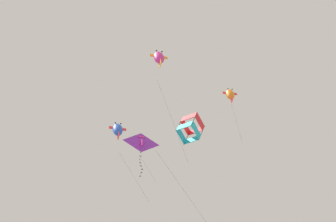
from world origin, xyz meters
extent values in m
ellipsoid|color=blue|center=(2.75, 6.32, 28.78)|extent=(1.24, 1.50, 1.66)
cube|color=red|center=(2.43, 6.07, 28.94)|extent=(0.58, 0.42, 0.32)
cube|color=red|center=(3.14, 6.42, 28.94)|extent=(0.58, 0.42, 0.32)
cube|color=red|center=(2.56, 6.72, 27.98)|extent=(0.33, 0.61, 0.65)
sphere|color=black|center=(2.55, 6.25, 29.35)|extent=(0.18, 0.20, 0.16)
sphere|color=black|center=(2.92, 6.43, 29.35)|extent=(0.18, 0.20, 0.16)
cylinder|color=#47474C|center=(1.62, 5.34, 25.21)|extent=(2.88, 1.83, 5.31)
pyramid|color=purple|center=(2.48, -0.45, 31.60)|extent=(2.28, 1.33, 1.52)
cube|color=#DB2D93|center=(2.41, -0.30, 31.43)|extent=(0.34, 0.63, 0.77)
cube|color=#DB2D93|center=(2.52, -0.53, 32.25)|extent=(0.57, 0.32, 0.16)
cylinder|color=#47474C|center=(2.45, -0.35, 30.68)|extent=(0.04, 0.04, 0.33)
cube|color=black|center=(2.46, -0.34, 30.51)|extent=(0.05, 0.17, 0.06)
cylinder|color=#47474C|center=(2.48, -0.35, 30.35)|extent=(0.04, 0.05, 0.33)
cube|color=black|center=(2.50, -0.37, 30.18)|extent=(0.17, 0.06, 0.06)
cylinder|color=#47474C|center=(2.51, -0.35, 30.02)|extent=(0.05, 0.04, 0.33)
cube|color=black|center=(2.53, -0.34, 29.85)|extent=(0.06, 0.17, 0.06)
cylinder|color=#47474C|center=(2.51, -0.36, 29.69)|extent=(0.05, 0.05, 0.33)
cube|color=black|center=(2.49, -0.38, 29.52)|extent=(0.12, 0.14, 0.06)
cylinder|color=#47474C|center=(2.45, -0.36, 29.36)|extent=(0.03, 0.09, 0.33)
cube|color=black|center=(2.42, -0.35, 29.19)|extent=(0.16, 0.09, 0.06)
cylinder|color=#47474C|center=(2.36, -0.36, 29.03)|extent=(0.02, 0.12, 0.33)
cube|color=black|center=(2.30, -0.36, 28.86)|extent=(0.17, 0.06, 0.06)
cylinder|color=#47474C|center=(2.33, -0.35, 28.70)|extent=(0.03, 0.07, 0.33)
cube|color=black|center=(2.36, -0.34, 28.53)|extent=(0.17, 0.07, 0.06)
cylinder|color=#47474C|center=(2.41, -0.34, 28.37)|extent=(0.01, 0.12, 0.33)
cube|color=black|center=(2.46, -0.33, 28.20)|extent=(0.17, 0.04, 0.06)
cylinder|color=#47474C|center=(1.96, -1.17, 29.26)|extent=(1.64, 0.96, 3.17)
ellipsoid|color=#DB2D93|center=(-0.79, 8.27, 33.76)|extent=(1.29, 1.54, 1.77)
cube|color=orange|center=(-1.14, 8.02, 33.94)|extent=(0.61, 0.43, 0.35)
cube|color=orange|center=(-0.37, 8.38, 33.94)|extent=(0.61, 0.43, 0.35)
cube|color=orange|center=(-0.97, 8.66, 32.89)|extent=(0.34, 0.64, 0.68)
sphere|color=black|center=(-1.01, 8.23, 34.37)|extent=(0.19, 0.21, 0.17)
sphere|color=black|center=(-0.61, 8.42, 34.37)|extent=(0.19, 0.21, 0.17)
cylinder|color=#47474C|center=(-1.61, 7.47, 28.59)|extent=(2.51, 1.25, 8.34)
ellipsoid|color=orange|center=(-5.78, 2.63, 33.61)|extent=(1.04, 1.30, 1.53)
cube|color=red|center=(-6.10, 2.44, 33.76)|extent=(0.53, 0.33, 0.30)
cube|color=red|center=(-5.42, 2.69, 33.76)|extent=(0.53, 0.33, 0.30)
cube|color=red|center=(-5.91, 2.96, 32.85)|extent=(0.25, 0.56, 0.58)
sphere|color=black|center=(-5.98, 2.61, 34.13)|extent=(0.15, 0.18, 0.15)
sphere|color=black|center=(-5.62, 2.75, 34.13)|extent=(0.15, 0.18, 0.15)
cylinder|color=#47474C|center=(-6.15, 2.69, 30.72)|extent=(0.66, 0.46, 4.04)
cube|color=red|center=(-2.69, 6.07, 29.46)|extent=(1.33, 0.83, 0.61)
cube|color=red|center=(-3.11, 5.03, 28.83)|extent=(1.33, 0.83, 0.61)
cube|color=red|center=(-3.50, 5.79, 29.15)|extent=(0.58, 1.36, 1.23)
cube|color=red|center=(-2.31, 5.31, 29.15)|extent=(0.58, 1.36, 1.23)
cube|color=#1EB2C6|center=(-2.46, 6.65, 28.35)|extent=(1.33, 0.83, 0.61)
cube|color=#1EB2C6|center=(-2.87, 5.62, 27.72)|extent=(1.33, 0.83, 0.61)
cube|color=#1EB2C6|center=(-3.26, 6.38, 28.03)|extent=(0.58, 1.36, 1.23)
cube|color=#1EB2C6|center=(-2.07, 5.90, 28.03)|extent=(0.58, 1.36, 1.23)
cylinder|color=#332D28|center=(-3.17, 6.60, 28.90)|extent=(0.44, 1.00, 1.82)
cylinder|color=#332D28|center=(-1.98, 6.12, 28.90)|extent=(0.44, 1.00, 1.82)
cylinder|color=#332D28|center=(-3.59, 5.57, 28.27)|extent=(0.44, 1.00, 1.82)
cylinder|color=#332D28|center=(-2.40, 5.09, 28.27)|extent=(0.44, 1.00, 1.82)
cylinder|color=#47474C|center=(-2.08, 4.07, 24.12)|extent=(4.47, 1.06, 7.24)
camera|label=1|loc=(-7.68, 42.55, 5.22)|focal=62.21mm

